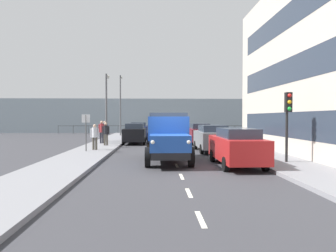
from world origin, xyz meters
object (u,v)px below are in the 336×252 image
(traffic_light_near, at_px, (288,112))
(lamp_post_promenade, at_px, (107,101))
(car_black_oppositeside_0, at_px, (135,133))
(pedestrian_couple_a, at_px, (105,129))
(truck_vintage_blue, at_px, (168,139))
(pedestrian_in_dark_coat, at_px, (95,135))
(lamp_post_far, at_px, (120,100))
(car_red_kerbside_near, at_px, (236,146))
(pedestrian_with_bag, at_px, (102,130))
(car_grey_kerbside_1, at_px, (212,138))
(street_sign, at_px, (86,126))
(car_maroon_kerbside_2, at_px, (199,133))
(car_navy_oppositeside_1, at_px, (139,130))
(pedestrian_couple_b, at_px, (106,132))

(traffic_light_near, height_order, lamp_post_promenade, lamp_post_promenade)
(car_black_oppositeside_0, height_order, pedestrian_couple_a, pedestrian_couple_a)
(truck_vintage_blue, height_order, pedestrian_in_dark_coat, truck_vintage_blue)
(lamp_post_far, bearing_deg, pedestrian_in_dark_coat, 90.64)
(car_red_kerbside_near, xyz_separation_m, lamp_post_promenade, (7.79, -12.41, 2.73))
(car_red_kerbside_near, bearing_deg, traffic_light_near, -177.57)
(pedestrian_with_bag, xyz_separation_m, lamp_post_far, (-0.24, -11.09, 3.05))
(pedestrian_in_dark_coat, bearing_deg, pedestrian_couple_a, -85.61)
(car_grey_kerbside_1, distance_m, street_sign, 7.99)
(pedestrian_with_bag, xyz_separation_m, pedestrian_couple_a, (0.14, -2.31, -0.03))
(lamp_post_far, relative_size, street_sign, 3.10)
(car_grey_kerbside_1, xyz_separation_m, car_maroon_kerbside_2, (0.00, -5.80, -0.00))
(pedestrian_in_dark_coat, relative_size, street_sign, 0.73)
(lamp_post_promenade, bearing_deg, lamp_post_far, -90.52)
(traffic_light_near, height_order, street_sign, traffic_light_near)
(car_maroon_kerbside_2, xyz_separation_m, pedestrian_in_dark_coat, (7.53, 5.81, 0.21))
(truck_vintage_blue, xyz_separation_m, pedestrian_with_bag, (4.90, -9.74, 0.04))
(car_navy_oppositeside_1, relative_size, street_sign, 1.88)
(street_sign, bearing_deg, car_red_kerbside_near, 146.69)
(car_maroon_kerbside_2, xyz_separation_m, pedestrian_with_bag, (7.95, 0.84, 0.33))
(car_grey_kerbside_1, bearing_deg, street_sign, 5.31)
(pedestrian_couple_a, bearing_deg, car_navy_oppositeside_1, -119.35)
(pedestrian_in_dark_coat, height_order, lamp_post_far, lamp_post_far)
(pedestrian_in_dark_coat, height_order, street_sign, street_sign)
(pedestrian_in_dark_coat, bearing_deg, car_grey_kerbside_1, -179.92)
(pedestrian_couple_a, distance_m, traffic_light_near, 16.83)
(pedestrian_with_bag, height_order, lamp_post_far, lamp_post_far)
(car_red_kerbside_near, distance_m, lamp_post_far, 23.54)
(car_navy_oppositeside_1, bearing_deg, street_sign, 78.85)
(car_black_oppositeside_0, xyz_separation_m, lamp_post_far, (2.31, -9.88, 3.38))
(pedestrian_couple_b, bearing_deg, traffic_light_near, 137.36)
(car_red_kerbside_near, xyz_separation_m, pedestrian_couple_a, (8.08, -13.21, 0.29))
(pedestrian_in_dark_coat, relative_size, lamp_post_promenade, 0.28)
(car_navy_oppositeside_1, bearing_deg, traffic_light_near, 113.55)
(lamp_post_promenade, bearing_deg, car_red_kerbside_near, 122.13)
(pedestrian_in_dark_coat, relative_size, lamp_post_far, 0.23)
(car_grey_kerbside_1, height_order, car_maroon_kerbside_2, same)
(car_black_oppositeside_0, distance_m, pedestrian_with_bag, 2.84)
(pedestrian_in_dark_coat, distance_m, lamp_post_far, 16.37)
(truck_vintage_blue, relative_size, lamp_post_promenade, 0.98)
(car_grey_kerbside_1, xyz_separation_m, lamp_post_far, (7.70, -16.05, 3.37))
(car_navy_oppositeside_1, xyz_separation_m, pedestrian_with_bag, (2.55, 7.09, 0.33))
(lamp_post_promenade, xyz_separation_m, street_sign, (0.12, 7.20, -1.95))
(car_grey_kerbside_1, bearing_deg, car_red_kerbside_near, 90.00)
(car_black_oppositeside_0, bearing_deg, car_navy_oppositeside_1, -90.00)
(car_red_kerbside_near, distance_m, lamp_post_promenade, 14.90)
(pedestrian_in_dark_coat, distance_m, pedestrian_with_bag, 4.99)
(car_maroon_kerbside_2, relative_size, car_navy_oppositeside_1, 1.09)
(car_navy_oppositeside_1, bearing_deg, truck_vintage_blue, 97.96)
(car_maroon_kerbside_2, distance_m, car_black_oppositeside_0, 5.41)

